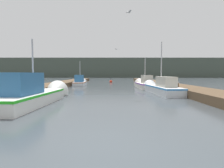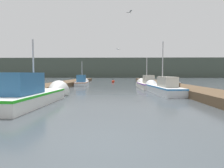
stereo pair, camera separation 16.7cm
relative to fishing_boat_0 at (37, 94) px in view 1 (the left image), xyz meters
The scene contains 15 objects.
ground_plane 6.94m from the fishing_boat_0, 55.51° to the right, with size 200.00×200.00×0.00m.
dock_left 10.57m from the fishing_boat_0, 102.93° to the left, with size 2.56×40.00×0.51m.
dock_right 14.50m from the fishing_boat_0, 45.26° to the left, with size 2.56×40.00×0.51m.
distant_shore_ridge 65.40m from the fishing_boat_0, 86.56° to the left, with size 120.00×16.00×7.60m.
fishing_boat_0 is the anchor object (origin of this frame).
fishing_boat_1 9.41m from the fishing_boat_0, 31.69° to the left, with size 1.85×6.26×4.49m.
fishing_boat_2 12.58m from the fishing_boat_0, 52.57° to the left, with size 1.71×5.13×3.77m.
fishing_boat_3 14.24m from the fishing_boat_0, 90.89° to the left, with size 1.57×4.71×3.63m.
mooring_piling_0 17.49m from the fishing_boat_0, 59.78° to the left, with size 0.28×0.28×1.30m.
mooring_piling_1 17.50m from the fishing_boat_0, 93.38° to the left, with size 0.37×0.37×1.09m.
mooring_piling_2 10.13m from the fishing_boat_0, 25.18° to the left, with size 0.28×0.28×0.94m.
mooring_piling_3 12.78m from the fishing_boat_0, 46.01° to the left, with size 0.25×0.25×1.32m.
channel_buoy 21.75m from the fishing_boat_0, 79.75° to the left, with size 0.52×0.52×1.02m.
seagull_lead 7.74m from the fishing_boat_0, 26.34° to the left, with size 0.37×0.54×0.12m.
seagull_1 11.71m from the fishing_boat_0, 65.46° to the left, with size 0.49×0.45×0.12m.
Camera 1 is at (0.14, -3.60, 1.60)m, focal length 28.00 mm.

